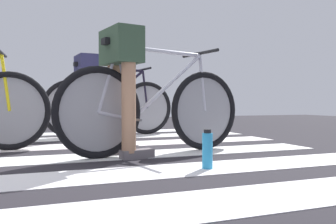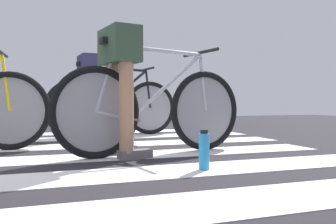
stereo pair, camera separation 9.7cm
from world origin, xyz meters
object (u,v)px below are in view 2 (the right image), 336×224
at_px(cyclist_1_of_3, 120,74).
at_px(water_bottle, 204,151).
at_px(cyclist_3_of_3, 89,84).
at_px(bicycle_3_of_3, 113,106).
at_px(bicycle_1_of_3, 155,108).

relative_size(cyclist_1_of_3, water_bottle, 3.91).
bearing_deg(water_bottle, cyclist_1_of_3, 118.82).
distance_m(cyclist_3_of_3, water_bottle, 2.59).
relative_size(bicycle_3_of_3, cyclist_3_of_3, 1.69).
xyz_separation_m(cyclist_1_of_3, water_bottle, (0.39, -0.72, -0.53)).
bearing_deg(water_bottle, bicycle_1_of_3, 96.56).
bearing_deg(cyclist_3_of_3, bicycle_3_of_3, 0.00).
height_order(bicycle_1_of_3, cyclist_3_of_3, cyclist_3_of_3).
relative_size(bicycle_1_of_3, bicycle_3_of_3, 0.99).
height_order(cyclist_3_of_3, water_bottle, cyclist_3_of_3).
xyz_separation_m(cyclist_1_of_3, cyclist_3_of_3, (-0.02, 1.78, 0.01)).
xyz_separation_m(cyclist_3_of_3, water_bottle, (0.42, -2.50, -0.54)).
xyz_separation_m(bicycle_1_of_3, bicycle_3_of_3, (-0.02, 1.75, 0.00)).
bearing_deg(bicycle_3_of_3, water_bottle, -92.98).
bearing_deg(bicycle_1_of_3, cyclist_3_of_3, 90.50).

